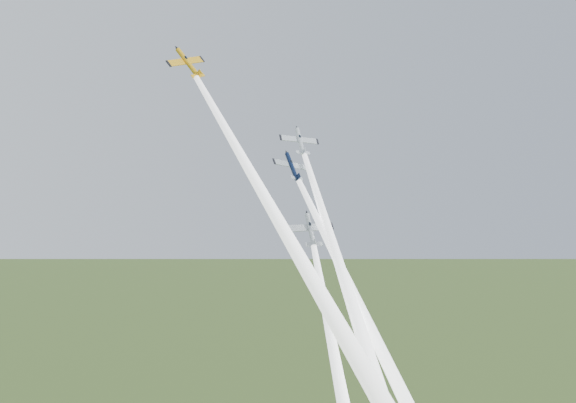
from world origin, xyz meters
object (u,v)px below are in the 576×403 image
object	(u,v)px
plane_yellow	(188,63)
plane_navy	(292,166)
plane_silver_right	(300,141)
plane_silver_low	(311,230)

from	to	relation	value
plane_yellow	plane_navy	distance (m)	24.52
plane_yellow	plane_silver_right	world-z (taller)	plane_yellow
plane_navy	plane_silver_low	bearing A→B (deg)	-98.67
plane_silver_right	plane_navy	bearing A→B (deg)	-132.27
plane_silver_low	plane_silver_right	bearing A→B (deg)	86.21
plane_silver_right	plane_silver_low	distance (m)	18.08
plane_silver_low	plane_navy	bearing A→B (deg)	106.47
plane_navy	plane_silver_right	bearing A→B (deg)	31.94
plane_silver_right	plane_silver_low	xyz separation A→B (m)	(-4.53, -8.62, -15.23)
plane_silver_right	plane_silver_low	world-z (taller)	plane_silver_right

